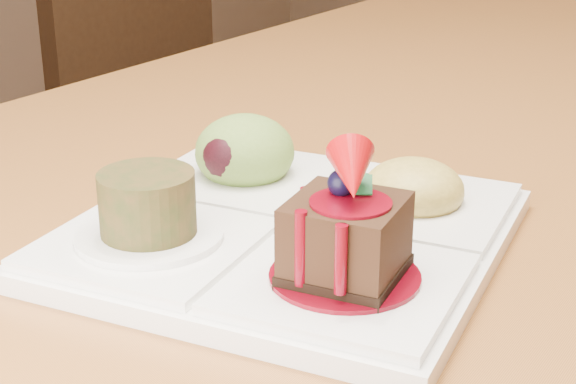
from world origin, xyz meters
The scene contains 2 objects.
chair_left centered at (-0.80, 0.05, 0.49)m, with size 0.39×0.39×0.87m.
sampler_plate centered at (-0.10, -0.67, 0.77)m, with size 0.28×0.28×0.10m.
Camera 1 is at (0.17, -1.08, 0.98)m, focal length 55.00 mm.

